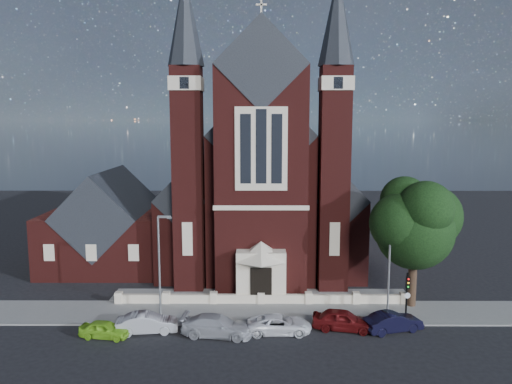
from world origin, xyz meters
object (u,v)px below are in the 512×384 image
car_lime_van (105,329)px  car_dark_red (343,320)px  church (260,184)px  car_silver_b (217,326)px  street_lamp_right (391,260)px  car_silver_a (147,323)px  street_tree (417,225)px  car_white_suv (279,324)px  car_navy (393,322)px  street_lamp_left (160,259)px  traffic_signal (407,291)px  parish_hall (110,228)px

car_lime_van → car_dark_red: bearing=-76.8°
church → car_silver_b: size_ratio=6.76×
street_lamp_right → church: bearing=118.0°
church → car_dark_red: size_ratio=7.74×
car_silver_a → car_dark_red: car_dark_red is taller
street_tree → car_white_suv: street_tree is taller
church → car_navy: size_ratio=7.98×
car_lime_van → car_navy: (20.83, 1.13, 0.11)m
car_navy → car_dark_red: bearing=68.7°
street_lamp_left → car_navy: 18.20m
street_lamp_left → traffic_signal: 19.08m
car_silver_a → car_dark_red: (14.37, 0.54, 0.04)m
traffic_signal → car_white_suv: size_ratio=0.85×
church → street_tree: (12.60, -17.23, -1.23)m
traffic_signal → car_dark_red: bearing=-167.7°
parish_hall → car_lime_van: bearing=-75.1°
street_lamp_right → traffic_signal: bearing=-60.0°
car_silver_b → car_white_suv: (4.49, 0.52, -0.09)m
street_tree → car_navy: (-2.96, -4.63, -6.24)m
street_lamp_left → car_white_suv: size_ratio=1.72×
traffic_signal → car_dark_red: (-4.99, -1.08, -1.81)m
car_dark_red → street_lamp_left: bearing=90.4°
street_lamp_right → car_silver_b: bearing=-164.3°
street_tree → church: bearing=126.2°
parish_hall → car_white_suv: 24.63m
parish_hall → car_navy: bearing=-33.4°
car_silver_a → car_white_suv: car_silver_a is taller
car_silver_b → car_white_suv: size_ratio=1.10×
car_silver_b → car_dark_red: car_dark_red is taller
car_silver_a → car_silver_b: size_ratio=0.86×
parish_hall → car_silver_a: parish_hall is taller
traffic_signal → street_tree: bearing=64.1°
church → car_white_suv: church is taller
parish_hall → car_white_suv: (17.29, -17.21, -3.36)m
car_silver_a → car_white_suv: size_ratio=0.94×
car_white_suv → car_navy: (8.35, 0.29, 0.07)m
car_dark_red → car_navy: bearing=-83.0°
street_lamp_right → car_navy: (-0.45, -2.92, -3.88)m
car_dark_red → car_lime_van: bearing=105.8°
parish_hall → car_silver_a: (7.65, -17.20, -3.28)m
parish_hall → car_silver_b: bearing=-54.2°
car_white_suv → car_dark_red: car_dark_red is taller
traffic_signal → street_lamp_right: bearing=120.0°
street_tree → car_dark_red: 10.04m
street_lamp_left → car_silver_b: size_ratio=1.57×
street_lamp_right → parish_hall: bearing=151.8°
car_lime_van → car_navy: size_ratio=0.82×
church → traffic_signal: bearing=-61.8°
car_silver_b → car_silver_a: bearing=92.4°
street_lamp_left → car_silver_b: 7.14m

